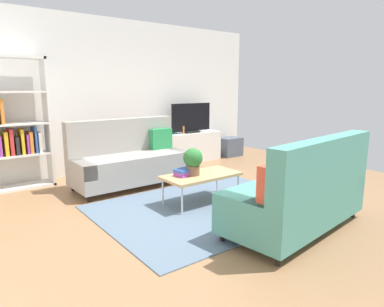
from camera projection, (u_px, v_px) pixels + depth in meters
The scene contains 17 objects.
ground_plane at pixel (211, 204), 4.80m from camera, with size 7.68×7.68×0.00m, color #936B47.
wall_far at pixel (120, 96), 6.71m from camera, with size 6.40×0.12×2.90m, color white.
area_rug at pixel (207, 207), 4.68m from camera, with size 2.90×2.20×0.01m, color slate.
couch_beige at pixel (130, 159), 5.67m from camera, with size 1.91×0.86×1.10m.
couch_green at pixel (300, 194), 3.85m from camera, with size 1.98×1.05×1.10m.
coffee_table at pixel (201, 176), 4.79m from camera, with size 1.10×0.56×0.42m.
tv_console at pixel (191, 147), 7.55m from camera, with size 1.40×0.44×0.64m, color silver.
tv at pixel (191, 118), 7.41m from camera, with size 1.00×0.20×0.64m.
bookshelf at pixel (10, 128), 5.34m from camera, with size 1.10×0.36×2.10m.
storage_trunk at pixel (230, 147), 8.14m from camera, with size 0.52×0.40×0.44m, color #4C5666.
potted_plant at pixel (193, 160), 4.70m from camera, with size 0.27×0.27×0.38m.
table_book_0 at pixel (184, 175), 4.70m from camera, with size 0.24×0.18×0.03m, color purple.
table_book_1 at pixel (184, 173), 4.70m from camera, with size 0.24×0.18×0.03m, color purple.
table_book_2 at pixel (184, 170), 4.69m from camera, with size 0.24×0.18×0.04m, color #3359B2.
vase_0 at pixel (167, 132), 7.17m from camera, with size 0.12×0.12×0.12m, color #B24C4C.
vase_1 at pixel (174, 130), 7.27m from camera, with size 0.12×0.12×0.17m, color #33B29E.
bottle_0 at pixel (183, 130), 7.31m from camera, with size 0.04×0.04×0.16m, color orange.
Camera 1 is at (-2.97, -3.49, 1.63)m, focal length 31.85 mm.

